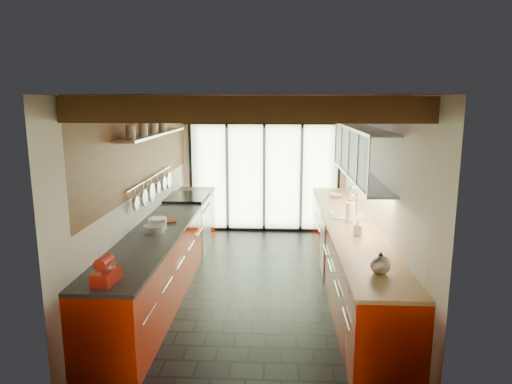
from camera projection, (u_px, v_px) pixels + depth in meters
ground at (257, 284)px, 6.48m from camera, size 5.50×5.50×0.00m
room_shell at (258, 169)px, 6.15m from camera, size 5.50×5.50×5.50m
ceiling_beams at (259, 107)px, 6.36m from camera, size 3.14×5.06×4.90m
glass_door at (264, 148)px, 8.79m from camera, size 2.95×0.10×2.90m
left_counter at (168, 251)px, 6.45m from camera, size 0.68×5.00×0.92m
range_stove at (188, 224)px, 7.87m from camera, size 0.66×0.90×0.97m
right_counter at (349, 254)px, 6.32m from camera, size 0.68×5.00×0.92m
sink_assembly at (347, 212)px, 6.61m from camera, size 0.45×0.52×0.43m
upper_cabinets_right at (361, 152)px, 6.33m from camera, size 0.34×3.00×3.00m
left_wall_fixtures at (155, 155)px, 6.44m from camera, size 0.28×2.60×0.96m
stand_mixer at (106, 272)px, 4.14m from camera, size 0.20×0.31×0.27m
pot_large at (157, 224)px, 5.88m from camera, size 0.27×0.27×0.15m
pot_small at (154, 229)px, 5.72m from camera, size 0.30×0.30×0.10m
cutting_board at (166, 220)px, 6.29m from camera, size 0.35×0.40×0.03m
kettle at (380, 264)px, 4.36m from camera, size 0.25×0.27×0.23m
paper_towel at (350, 212)px, 6.25m from camera, size 0.14×0.14×0.31m
soap_bottle at (358, 228)px, 5.59m from camera, size 0.13×0.13×0.21m
bowl at (336, 195)px, 7.85m from camera, size 0.28×0.28×0.06m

